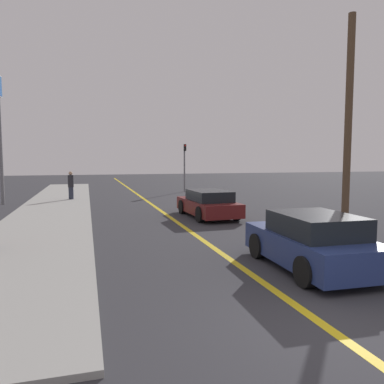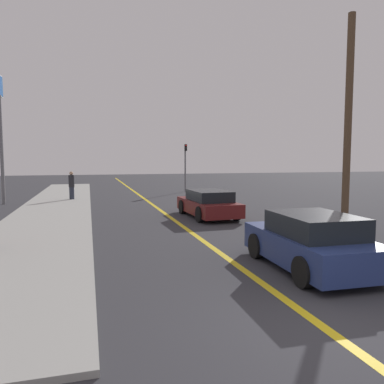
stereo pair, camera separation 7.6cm
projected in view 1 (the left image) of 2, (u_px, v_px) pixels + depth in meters
ground_plane at (346, 341)px, 5.60m from camera, size 120.00×120.00×0.00m
road_center_line at (150, 203)px, 22.85m from camera, size 0.20×60.00×0.01m
sidewalk_left at (56, 206)px, 21.07m from camera, size 3.69×35.33×0.11m
car_near_right_lane at (312, 242)px, 9.19m from camera, size 2.06×3.96×1.39m
car_ahead_center at (208, 204)px, 17.35m from camera, size 2.07×4.30×1.26m
pedestrian_mid_group at (71, 185)px, 23.92m from camera, size 0.36×0.36×1.79m
traffic_light at (185, 162)px, 30.40m from camera, size 0.18×0.40×3.87m
utility_pole at (348, 129)px, 12.35m from camera, size 0.24×0.24×7.39m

